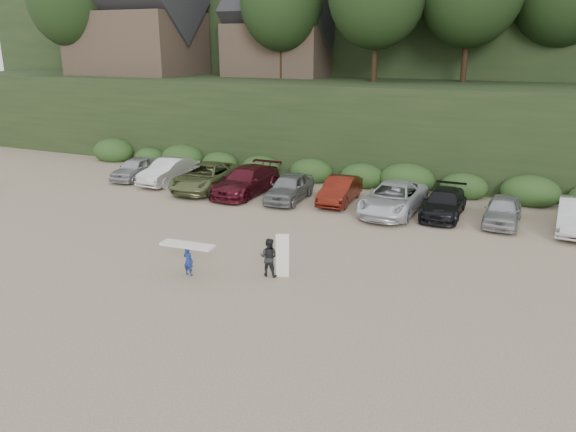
% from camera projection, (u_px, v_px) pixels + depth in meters
% --- Properties ---
extents(ground, '(120.00, 120.00, 0.00)m').
position_uv_depth(ground, '(301.00, 275.00, 21.82)').
color(ground, tan).
rests_on(ground, ground).
extents(hillside_backdrop, '(90.00, 41.50, 28.00)m').
position_uv_depth(hillside_backdrop, '(457.00, 12.00, 49.85)').
color(hillside_backdrop, black).
rests_on(hillside_backdrop, ground).
extents(parked_cars, '(36.61, 6.20, 1.62)m').
position_uv_depth(parked_cars, '(395.00, 197.00, 29.75)').
color(parked_cars, '#ADAEB2').
rests_on(parked_cars, ground).
extents(child_surfer, '(2.18, 0.76, 1.29)m').
position_uv_depth(child_surfer, '(188.00, 254.00, 21.53)').
color(child_surfer, navy).
rests_on(child_surfer, ground).
extents(adult_surfer, '(1.23, 0.63, 1.79)m').
position_uv_depth(adult_surfer, '(270.00, 257.00, 21.51)').
color(adult_surfer, black).
rests_on(adult_surfer, ground).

